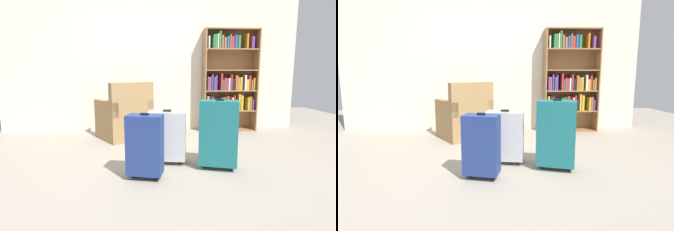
{
  "view_description": "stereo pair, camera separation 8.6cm",
  "coord_description": "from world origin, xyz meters",
  "views": [
    {
      "loc": [
        -0.09,
        -2.87,
        1.05
      ],
      "look_at": [
        0.16,
        0.16,
        0.55
      ],
      "focal_mm": 28.19,
      "sensor_mm": 36.0,
      "label": 1
    },
    {
      "loc": [
        -0.01,
        -2.88,
        1.05
      ],
      "look_at": [
        0.16,
        0.16,
        0.55
      ],
      "focal_mm": 28.19,
      "sensor_mm": 36.0,
      "label": 2
    }
  ],
  "objects": [
    {
      "name": "ground_plane",
      "position": [
        0.0,
        0.0,
        0.0
      ],
      "size": [
        9.29,
        9.29,
        0.0
      ],
      "primitive_type": "plane",
      "color": "#9E9384"
    },
    {
      "name": "back_wall",
      "position": [
        0.0,
        1.96,
        1.3
      ],
      "size": [
        5.31,
        0.1,
        2.6
      ],
      "primitive_type": "cube",
      "color": "beige",
      "rests_on": "ground"
    },
    {
      "name": "bookshelf",
      "position": [
        1.38,
        1.76,
        0.91
      ],
      "size": [
        0.95,
        0.29,
        1.79
      ],
      "color": "olive",
      "rests_on": "ground"
    },
    {
      "name": "armchair",
      "position": [
        -0.44,
        1.32,
        0.32
      ],
      "size": [
        0.96,
        0.96,
        0.9
      ],
      "color": "#9E7A4C",
      "rests_on": "ground"
    },
    {
      "name": "mug",
      "position": [
        0.08,
        1.13,
        0.05
      ],
      "size": [
        0.12,
        0.08,
        0.1
      ],
      "color": "red",
      "rests_on": "ground"
    },
    {
      "name": "suitcase_silver",
      "position": [
        0.14,
        0.1,
        0.33
      ],
      "size": [
        0.47,
        0.33,
        0.63
      ],
      "color": "#B7BABF",
      "rests_on": "ground"
    },
    {
      "name": "suitcase_teal",
      "position": [
        0.68,
        -0.14,
        0.4
      ],
      "size": [
        0.46,
        0.34,
        0.77
      ],
      "color": "#19666B",
      "rests_on": "ground"
    },
    {
      "name": "suitcase_navy_blue",
      "position": [
        -0.11,
        -0.35,
        0.34
      ],
      "size": [
        0.39,
        0.29,
        0.66
      ],
      "color": "navy",
      "rests_on": "ground"
    }
  ]
}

